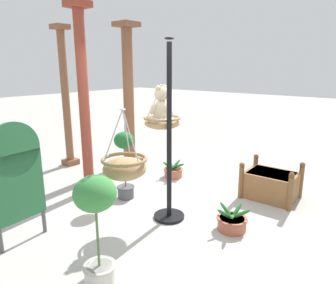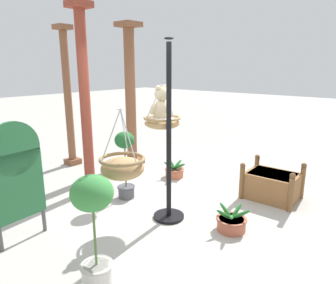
# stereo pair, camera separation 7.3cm
# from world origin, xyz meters

# --- Properties ---
(ground_plane) EXTENTS (40.00, 40.00, 0.00)m
(ground_plane) POSITION_xyz_m (0.00, 0.00, 0.00)
(ground_plane) COLOR #ADAAA3
(display_pole_central) EXTENTS (0.44, 0.44, 2.48)m
(display_pole_central) POSITION_xyz_m (-0.23, -0.14, 0.77)
(display_pole_central) COLOR black
(display_pole_central) RESTS_ON ground
(hanging_basket_with_teddy) EXTENTS (0.53, 0.53, 0.62)m
(hanging_basket_with_teddy) POSITION_xyz_m (-0.08, 0.11, 1.35)
(hanging_basket_with_teddy) COLOR tan
(teddy_bear) EXTENTS (0.36, 0.31, 0.52)m
(teddy_bear) POSITION_xyz_m (-0.08, 0.14, 1.58)
(teddy_bear) COLOR beige
(hanging_basket_left_high) EXTENTS (0.47, 0.47, 0.72)m
(hanging_basket_left_high) POSITION_xyz_m (-1.35, -0.46, 1.13)
(hanging_basket_left_high) COLOR #A37F51
(greenhouse_pillar_left) EXTENTS (0.42, 0.42, 3.00)m
(greenhouse_pillar_left) POSITION_xyz_m (1.20, 2.13, 1.45)
(greenhouse_pillar_left) COLOR brown
(greenhouse_pillar_left) RESTS_ON ground
(greenhouse_pillar_right) EXTENTS (0.33, 0.33, 3.10)m
(greenhouse_pillar_right) POSITION_xyz_m (-0.35, 1.56, 1.50)
(greenhouse_pillar_right) COLOR brown
(greenhouse_pillar_right) RESTS_ON ground
(greenhouse_pillar_far_back) EXTENTS (0.30, 0.30, 2.95)m
(greenhouse_pillar_far_back) POSITION_xyz_m (0.31, 3.12, 1.42)
(greenhouse_pillar_far_back) COLOR brown
(greenhouse_pillar_far_back) RESTS_ON ground
(wooden_planter_box) EXTENTS (0.72, 0.89, 0.61)m
(wooden_planter_box) POSITION_xyz_m (1.37, -1.00, 0.24)
(wooden_planter_box) COLOR olive
(wooden_planter_box) RESTS_ON ground
(potted_plant_fern_front) EXTENTS (0.46, 0.47, 0.33)m
(potted_plant_fern_front) POSITION_xyz_m (1.13, 0.85, 0.12)
(potted_plant_fern_front) COLOR #BC6042
(potted_plant_fern_front) RESTS_ON ground
(potted_plant_flowering_red) EXTENTS (0.32, 0.32, 1.12)m
(potted_plant_flowering_red) POSITION_xyz_m (-0.15, 0.85, 0.64)
(potted_plant_flowering_red) COLOR #4C4C51
(potted_plant_flowering_red) RESTS_ON ground
(potted_plant_tall_leafy) EXTENTS (0.48, 0.47, 0.33)m
(potted_plant_tall_leafy) POSITION_xyz_m (0.04, -1.00, 0.12)
(potted_plant_tall_leafy) COLOR #AD563D
(potted_plant_tall_leafy) RESTS_ON ground
(potted_plant_bushy_green) EXTENTS (0.45, 0.46, 0.45)m
(potted_plant_bushy_green) POSITION_xyz_m (-1.12, 2.37, 0.18)
(potted_plant_bushy_green) COLOR #4C4C51
(potted_plant_bushy_green) RESTS_ON ground
(potted_plant_conical_shrub) EXTENTS (0.39, 0.39, 1.18)m
(potted_plant_conical_shrub) POSITION_xyz_m (-1.80, -0.54, 0.71)
(potted_plant_conical_shrub) COLOR beige
(potted_plant_conical_shrub) RESTS_ON ground
(display_sign_board) EXTENTS (0.65, 0.09, 1.52)m
(display_sign_board) POSITION_xyz_m (-1.85, 0.87, 0.90)
(display_sign_board) COLOR #286B3D
(display_sign_board) RESTS_ON ground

